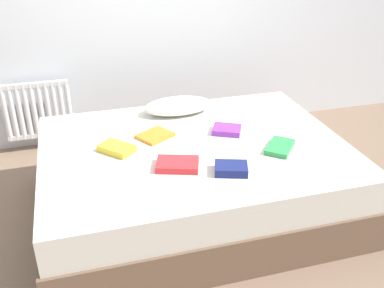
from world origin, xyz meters
The scene contains 10 objects.
ground_plane centered at (0.00, 0.00, 0.00)m, with size 8.00×8.00×0.00m, color #7F6651.
bed centered at (0.00, 0.00, 0.25)m, with size 2.00×1.50×0.50m.
radiator centered at (-1.02, 1.20, 0.37)m, with size 0.55×0.04×0.49m.
pillow centered at (0.03, 0.53, 0.56)m, with size 0.51×0.27×0.12m, color white.
textbook_green centered at (0.51, -0.21, 0.52)m, with size 0.24×0.15×0.03m, color green.
textbook_yellow centered at (-0.50, 0.05, 0.52)m, with size 0.21×0.14×0.04m, color yellow.
textbook_purple centered at (0.27, 0.11, 0.52)m, with size 0.19×0.15×0.04m, color purple.
textbook_orange centered at (-0.22, 0.18, 0.51)m, with size 0.22×0.18×0.02m, color orange.
textbook_red centered at (-0.18, -0.25, 0.52)m, with size 0.25×0.17×0.04m, color red.
textbook_navy centered at (0.11, -0.39, 0.53)m, with size 0.19×0.14×0.05m, color navy.
Camera 1 is at (-0.71, -2.44, 1.83)m, focal length 41.15 mm.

